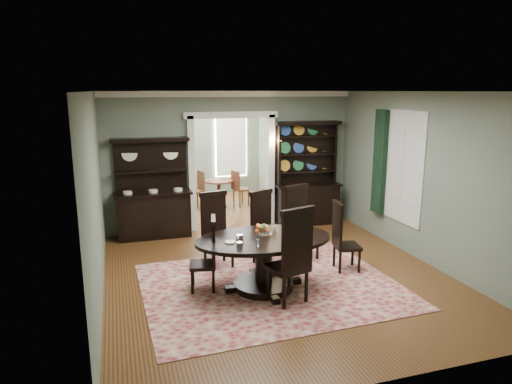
{
  "coord_description": "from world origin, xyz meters",
  "views": [
    {
      "loc": [
        -2.44,
        -6.68,
        3.02
      ],
      "look_at": [
        -0.18,
        0.6,
        1.31
      ],
      "focal_mm": 32.0,
      "sensor_mm": 36.0,
      "label": 1
    }
  ],
  "objects_px": {
    "dining_table": "(264,253)",
    "sideboard": "(153,203)",
    "welsh_dresser": "(307,187)",
    "parlor_table": "(219,189)"
  },
  "relations": [
    {
      "from": "sideboard",
      "to": "dining_table",
      "type": "bearing_deg",
      "value": -65.98
    },
    {
      "from": "dining_table",
      "to": "parlor_table",
      "type": "relative_size",
      "value": 2.77
    },
    {
      "from": "welsh_dresser",
      "to": "parlor_table",
      "type": "relative_size",
      "value": 3.06
    },
    {
      "from": "sideboard",
      "to": "parlor_table",
      "type": "bearing_deg",
      "value": 48.36
    },
    {
      "from": "dining_table",
      "to": "parlor_table",
      "type": "distance_m",
      "value": 5.25
    },
    {
      "from": "dining_table",
      "to": "sideboard",
      "type": "xyz_separation_m",
      "value": [
        -1.38,
        3.16,
        0.15
      ]
    },
    {
      "from": "sideboard",
      "to": "welsh_dresser",
      "type": "bearing_deg",
      "value": 0.17
    },
    {
      "from": "sideboard",
      "to": "welsh_dresser",
      "type": "relative_size",
      "value": 0.88
    },
    {
      "from": "dining_table",
      "to": "sideboard",
      "type": "relative_size",
      "value": 1.03
    },
    {
      "from": "welsh_dresser",
      "to": "parlor_table",
      "type": "distance_m",
      "value": 2.65
    }
  ]
}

